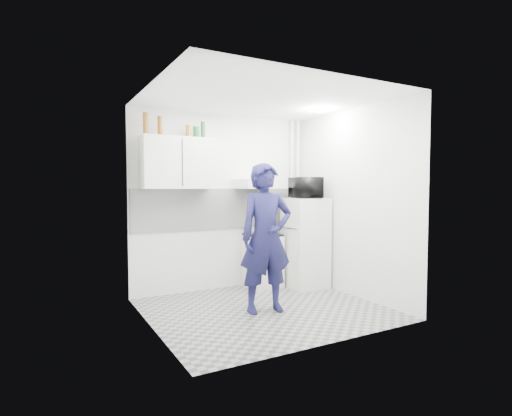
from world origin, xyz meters
TOP-DOWN VIEW (x-y plane):
  - floor at (0.00, 0.00)m, footprint 2.80×2.80m
  - ceiling at (0.00, 0.00)m, footprint 2.80×2.80m
  - wall_back at (0.00, 1.25)m, footprint 2.80×0.00m
  - wall_left at (-1.40, 0.00)m, footprint 0.00×2.60m
  - wall_right at (1.40, 0.00)m, footprint 0.00×2.60m
  - person at (-0.03, -0.07)m, footprint 0.72×0.53m
  - stove at (0.54, 1.00)m, footprint 0.49×0.49m
  - fridge at (1.10, 0.67)m, footprint 0.59×0.59m
  - stove_top at (0.54, 1.00)m, footprint 0.47×0.47m
  - saucepan at (0.48, 1.04)m, footprint 0.20×0.20m
  - microwave at (1.10, 0.67)m, footprint 0.65×0.53m
  - bottle_a at (-1.19, 1.07)m, footprint 0.07×0.07m
  - bottle_b at (-1.00, 1.07)m, footprint 0.07×0.07m
  - canister_a at (-0.60, 1.07)m, footprint 0.07×0.07m
  - canister_b at (-0.49, 1.07)m, footprint 0.09×0.09m
  - bottle_e at (-0.39, 1.07)m, footprint 0.06×0.06m
  - upper_cabinet at (-0.75, 1.07)m, footprint 1.00×0.35m
  - range_hood at (0.45, 1.00)m, footprint 0.60×0.50m
  - backsplash at (0.00, 1.24)m, footprint 2.74×0.03m
  - pipe_a at (1.30, 1.17)m, footprint 0.05×0.05m
  - pipe_b at (1.18, 1.17)m, footprint 0.04×0.04m
  - ceiling_spot_fixture at (1.00, 0.20)m, footprint 0.10×0.10m

SIDE VIEW (x-z plane):
  - floor at x=0.00m, z-range 0.00..0.00m
  - stove at x=0.54m, z-range 0.00..0.78m
  - fridge at x=1.10m, z-range 0.00..1.35m
  - stove_top at x=0.54m, z-range 0.78..0.81m
  - saucepan at x=0.48m, z-range 0.81..0.93m
  - person at x=-0.03m, z-range 0.00..1.81m
  - backsplash at x=0.00m, z-range 0.90..1.50m
  - wall_left at x=-1.40m, z-range 0.00..2.60m
  - wall_right at x=1.40m, z-range 0.00..2.60m
  - pipe_a at x=1.30m, z-range 0.00..2.60m
  - pipe_b at x=1.18m, z-range 0.00..2.60m
  - wall_back at x=0.00m, z-range -0.10..2.70m
  - microwave at x=1.10m, z-range 1.35..1.67m
  - range_hood at x=0.45m, z-range 1.50..1.64m
  - upper_cabinet at x=-0.75m, z-range 1.50..2.20m
  - canister_b at x=-0.49m, z-range 2.20..2.36m
  - canister_a at x=-0.60m, z-range 2.20..2.37m
  - bottle_e at x=-0.39m, z-range 2.20..2.44m
  - bottle_b at x=-1.00m, z-range 2.20..2.46m
  - bottle_a at x=-1.19m, z-range 2.20..2.49m
  - ceiling_spot_fixture at x=1.00m, z-range 2.56..2.58m
  - ceiling at x=0.00m, z-range 2.60..2.60m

